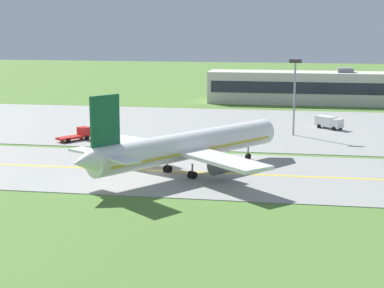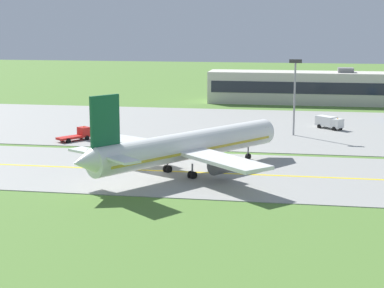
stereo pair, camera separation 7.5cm
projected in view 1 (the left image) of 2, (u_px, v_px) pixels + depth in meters
ground_plane at (159, 171)px, 94.59m from camera, size 500.00×500.00×0.00m
taxiway_strip at (159, 171)px, 94.58m from camera, size 240.00×28.00×0.10m
apron_pad at (250, 127)px, 133.57m from camera, size 140.00×52.00×0.10m
taxiway_centreline at (159, 171)px, 94.57m from camera, size 220.00×0.60×0.01m
airplane_lead at (187, 146)px, 92.24m from camera, size 28.91×34.08×12.70m
service_truck_baggage at (78, 134)px, 118.57m from camera, size 5.46×6.36×2.59m
service_truck_fuel at (329, 122)px, 130.91m from camera, size 5.79×5.59×2.60m
terminal_building at (305, 88)px, 171.12m from camera, size 51.58×10.28×9.65m
apron_light_mast at (295, 88)px, 122.20m from camera, size 2.40×0.50×14.70m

